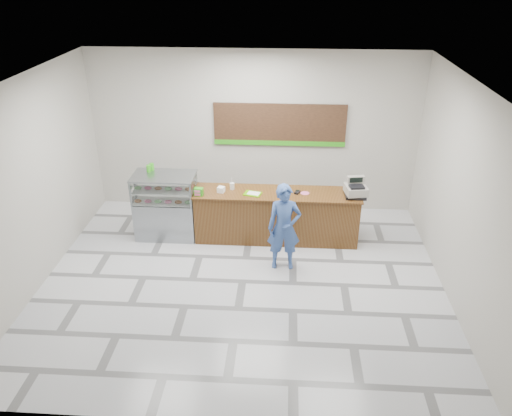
# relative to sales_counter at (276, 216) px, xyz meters

# --- Properties ---
(floor) EXTENTS (7.00, 7.00, 0.00)m
(floor) POSITION_rel_sales_counter_xyz_m (-0.55, -1.55, -0.52)
(floor) COLOR silver
(floor) RESTS_ON ground
(back_wall) EXTENTS (7.00, 0.00, 7.00)m
(back_wall) POSITION_rel_sales_counter_xyz_m (-0.55, 1.45, 1.23)
(back_wall) COLOR #B3AEA4
(back_wall) RESTS_ON floor
(ceiling) EXTENTS (7.00, 7.00, 0.00)m
(ceiling) POSITION_rel_sales_counter_xyz_m (-0.55, -1.55, 2.98)
(ceiling) COLOR silver
(ceiling) RESTS_ON back_wall
(sales_counter) EXTENTS (3.26, 0.76, 1.03)m
(sales_counter) POSITION_rel_sales_counter_xyz_m (0.00, 0.00, 0.00)
(sales_counter) COLOR brown
(sales_counter) RESTS_ON floor
(display_case) EXTENTS (1.22, 0.72, 1.33)m
(display_case) POSITION_rel_sales_counter_xyz_m (-2.22, -0.00, 0.16)
(display_case) COLOR gray
(display_case) RESTS_ON floor
(menu_board) EXTENTS (2.80, 0.06, 0.90)m
(menu_board) POSITION_rel_sales_counter_xyz_m (-0.00, 1.41, 1.42)
(menu_board) COLOR black
(menu_board) RESTS_ON back_wall
(cash_register) EXTENTS (0.45, 0.47, 0.37)m
(cash_register) POSITION_rel_sales_counter_xyz_m (1.50, -0.06, 0.65)
(cash_register) COLOR black
(cash_register) RESTS_ON sales_counter
(card_terminal) EXTENTS (0.12, 0.17, 0.04)m
(card_terminal) POSITION_rel_sales_counter_xyz_m (0.39, -0.01, 0.53)
(card_terminal) COLOR black
(card_terminal) RESTS_ON sales_counter
(serving_tray) EXTENTS (0.37, 0.31, 0.02)m
(serving_tray) POSITION_rel_sales_counter_xyz_m (-0.47, -0.11, 0.52)
(serving_tray) COLOR #53B500
(serving_tray) RESTS_ON sales_counter
(napkin_box) EXTENTS (0.15, 0.15, 0.11)m
(napkin_box) POSITION_rel_sales_counter_xyz_m (-1.09, -0.06, 0.57)
(napkin_box) COLOR white
(napkin_box) RESTS_ON sales_counter
(straw_cup) EXTENTS (0.09, 0.09, 0.13)m
(straw_cup) POSITION_rel_sales_counter_xyz_m (-0.89, 0.09, 0.58)
(straw_cup) COLOR silver
(straw_cup) RESTS_ON sales_counter
(promo_box) EXTENTS (0.18, 0.13, 0.15)m
(promo_box) POSITION_rel_sales_counter_xyz_m (-1.50, -0.23, 0.59)
(promo_box) COLOR #2C9917
(promo_box) RESTS_ON sales_counter
(donut_decal) EXTENTS (0.17, 0.17, 0.00)m
(donut_decal) POSITION_rel_sales_counter_xyz_m (0.54, -0.00, 0.52)
(donut_decal) COLOR pink
(donut_decal) RESTS_ON sales_counter
(green_cup_left) EXTENTS (0.09, 0.09, 0.14)m
(green_cup_left) POSITION_rel_sales_counter_xyz_m (-2.50, 0.25, 0.88)
(green_cup_left) COLOR #2C9917
(green_cup_left) RESTS_ON display_case
(green_cup_right) EXTENTS (0.09, 0.09, 0.14)m
(green_cup_right) POSITION_rel_sales_counter_xyz_m (-2.54, 0.16, 0.88)
(green_cup_right) COLOR #2C9917
(green_cup_right) RESTS_ON display_case
(customer) EXTENTS (0.62, 0.43, 1.64)m
(customer) POSITION_rel_sales_counter_xyz_m (0.16, -1.01, 0.30)
(customer) COLOR #355395
(customer) RESTS_ON floor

